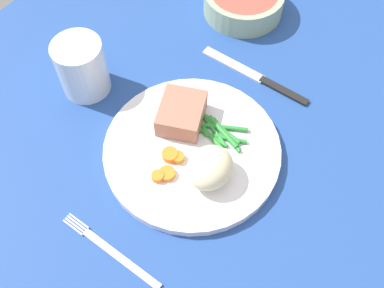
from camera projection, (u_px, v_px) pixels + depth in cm
name	position (u px, v px, depth cm)	size (l,w,h in cm)	color
dining_table	(187.00, 132.00, 70.49)	(120.00, 90.00, 2.00)	#234793
dinner_plate	(192.00, 150.00, 66.61)	(26.84, 26.84, 1.60)	white
meat_portion	(183.00, 111.00, 67.23)	(7.70, 6.52, 3.58)	#A86B56
mashed_potatoes	(210.00, 168.00, 61.32)	(7.19, 6.32, 4.92)	beige
carrot_slices	(169.00, 164.00, 63.87)	(6.09, 3.86, 1.08)	orange
green_beans	(221.00, 133.00, 66.89)	(5.76, 8.11, 0.87)	#2D8C38
fork	(112.00, 251.00, 59.00)	(1.44, 16.60, 0.40)	silver
knife	(257.00, 77.00, 74.93)	(1.70, 20.50, 0.64)	black
water_glass	(83.00, 70.00, 70.62)	(7.96, 7.96, 9.53)	silver
salad_bowl	(244.00, 0.00, 81.58)	(14.85, 14.85, 4.56)	#99B28C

